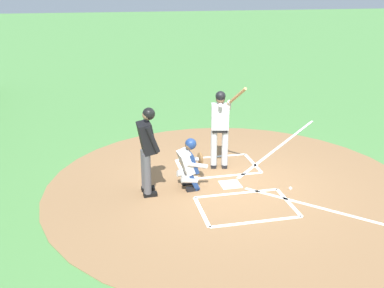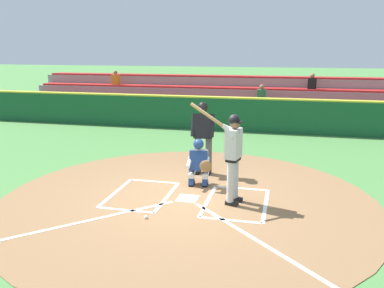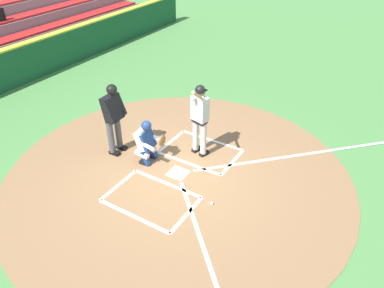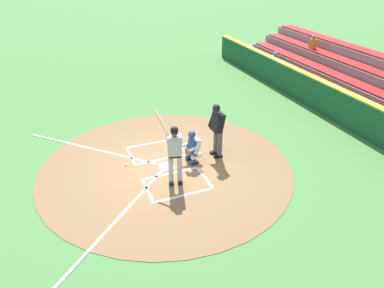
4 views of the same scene
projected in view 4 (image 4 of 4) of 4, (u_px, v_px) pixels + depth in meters
name	position (u px, v px, depth m)	size (l,w,h in m)	color
ground_plane	(166.00, 167.00, 11.59)	(120.00, 120.00, 0.00)	#4C8442
dirt_circle	(166.00, 166.00, 11.59)	(8.00, 8.00, 0.01)	olive
home_plate_and_chalk	(139.00, 172.00, 11.30)	(7.93, 4.91, 0.01)	white
batter	(174.00, 151.00, 10.28)	(1.04, 0.56, 2.13)	#BCBCBC
catcher	(192.00, 146.00, 11.55)	(0.63, 0.61, 1.13)	black
plate_umpire	(217.00, 127.00, 11.69)	(0.59, 0.43, 1.86)	#4C4C51
baseball	(126.00, 165.00, 11.61)	(0.07, 0.07, 0.07)	white
backstop_wall	(353.00, 113.00, 13.71)	(22.00, 0.36, 1.31)	#19512D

